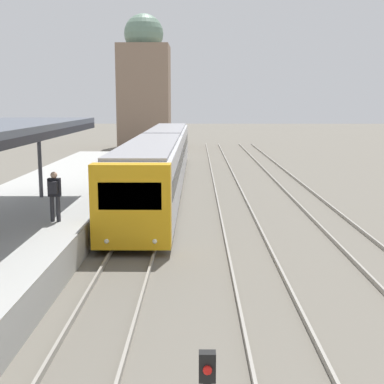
{
  "coord_description": "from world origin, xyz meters",
  "views": [
    {
      "loc": [
        2.12,
        -2.56,
        4.97
      ],
      "look_at": [
        1.93,
        16.94,
        1.66
      ],
      "focal_mm": 50.0,
      "sensor_mm": 36.0,
      "label": 1
    }
  ],
  "objects": [
    {
      "name": "train_near",
      "position": [
        0.0,
        28.73,
        1.74
      ],
      "size": [
        2.59,
        29.51,
        3.14
      ],
      "color": "gold",
      "rests_on": "ground_plane"
    },
    {
      "name": "person_on_platform",
      "position": [
        -2.58,
        14.7,
        2.02
      ],
      "size": [
        0.4,
        0.4,
        1.66
      ],
      "color": "#2D2D33",
      "rests_on": "station_platform"
    },
    {
      "name": "distant_domed_building",
      "position": [
        -3.56,
        55.74,
        6.65
      ],
      "size": [
        5.4,
        5.4,
        14.1
      ],
      "color": "#89705B",
      "rests_on": "ground_plane"
    }
  ]
}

